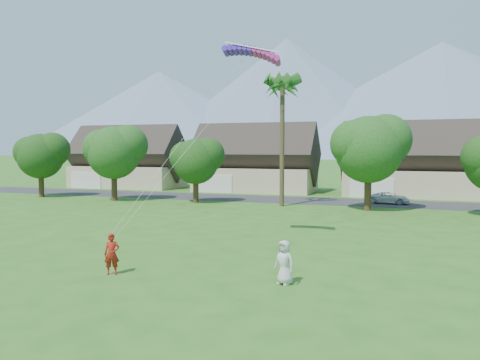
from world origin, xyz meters
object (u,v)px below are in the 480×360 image
at_px(watcher, 284,262).
at_px(parked_car, 389,198).
at_px(kite_flyer, 112,254).
at_px(parafoil_kite, 253,51).

bearing_deg(watcher, parked_car, 105.89).
bearing_deg(parked_car, kite_flyer, 167.48).
xyz_separation_m(kite_flyer, parafoil_kite, (3.91, 8.49, 10.24)).
bearing_deg(parafoil_kite, kite_flyer, -123.12).
distance_m(watcher, parafoil_kite, 13.21).
distance_m(kite_flyer, watcher, 7.67).
distance_m(kite_flyer, parafoil_kite, 13.87).
xyz_separation_m(kite_flyer, watcher, (7.60, 1.00, -0.00)).
height_order(kite_flyer, parked_car, kite_flyer).
distance_m(kite_flyer, parked_car, 33.45).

